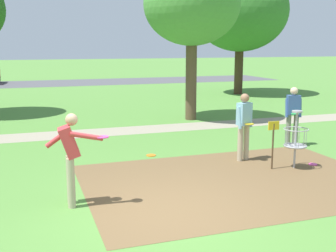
{
  "coord_description": "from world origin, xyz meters",
  "views": [
    {
      "loc": [
        -2.14,
        -6.62,
        2.91
      ],
      "look_at": [
        1.03,
        2.76,
        1.0
      ],
      "focal_mm": 45.38,
      "sensor_mm": 36.0,
      "label": 1
    }
  ],
  "objects": [
    {
      "name": "ground_plane",
      "position": [
        0.0,
        0.0,
        0.0
      ],
      "size": [
        160.0,
        160.0,
        0.0
      ],
      "primitive_type": "plane",
      "color": "#518438"
    },
    {
      "name": "dirt_tee_pad",
      "position": [
        2.07,
        1.26,
        0.0
      ],
      "size": [
        6.48,
        4.56,
        0.01
      ],
      "primitive_type": "cube",
      "color": "brown",
      "rests_on": "ground"
    },
    {
      "name": "disc_golf_basket",
      "position": [
        3.79,
        1.68,
        0.75
      ],
      "size": [
        0.98,
        0.58,
        1.39
      ],
      "color": "#9E9EA3",
      "rests_on": "ground"
    },
    {
      "name": "player_foreground_watching",
      "position": [
        3.03,
        2.69,
        0.97
      ],
      "size": [
        0.5,
        0.44,
        1.71
      ],
      "color": "tan",
      "rests_on": "ground"
    },
    {
      "name": "player_throwing",
      "position": [
        5.14,
        3.66,
        0.97
      ],
      "size": [
        0.5,
        0.44,
        1.71
      ],
      "color": "slate",
      "rests_on": "ground"
    },
    {
      "name": "player_waiting_left",
      "position": [
        -1.43,
        0.94,
        0.99
      ],
      "size": [
        1.09,
        0.53,
        1.71
      ],
      "color": "tan",
      "rests_on": "ground"
    },
    {
      "name": "frisbee_near_basket",
      "position": [
        0.93,
        3.87,
        0.01
      ],
      "size": [
        0.25,
        0.25,
        0.02
      ],
      "primitive_type": "cylinder",
      "color": "orange",
      "rests_on": "ground"
    },
    {
      "name": "frisbee_by_tee",
      "position": [
        4.46,
        1.76,
        0.01
      ],
      "size": [
        0.21,
        0.21,
        0.02
      ],
      "primitive_type": "cylinder",
      "color": "#E53D99",
      "rests_on": "ground"
    },
    {
      "name": "tree_mid_left",
      "position": [
        3.99,
        8.7,
        4.36
      ],
      "size": [
        3.65,
        3.65,
        5.95
      ],
      "color": "brown",
      "rests_on": "ground"
    },
    {
      "name": "tree_mid_right",
      "position": [
        9.88,
        15.89,
        4.79
      ],
      "size": [
        5.47,
        5.47,
        7.13
      ],
      "color": "#422D1E",
      "rests_on": "ground"
    },
    {
      "name": "parking_lot_strip",
      "position": [
        0.0,
        26.83,
        0.0
      ],
      "size": [
        36.0,
        6.0,
        0.01
      ],
      "primitive_type": "cube",
      "color": "#4C4C51",
      "rests_on": "ground"
    },
    {
      "name": "gravel_path",
      "position": [
        0.0,
        7.33,
        0.0
      ],
      "size": [
        40.0,
        1.37,
        0.0
      ],
      "primitive_type": "cube",
      "color": "gray",
      "rests_on": "ground"
    }
  ]
}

